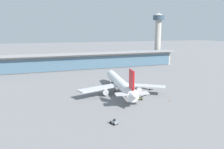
{
  "coord_description": "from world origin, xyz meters",
  "views": [
    {
      "loc": [
        -48.3,
        -105.67,
        34.19
      ],
      "look_at": [
        0.0,
        20.09,
        7.82
      ],
      "focal_mm": 35.33,
      "sensor_mm": 36.0,
      "label": 1
    }
  ],
  "objects_px": {
    "service_truck_under_wing_grey": "(114,122)",
    "safety_cone_alpha": "(125,103)",
    "service_truck_near_nose_olive": "(138,98)",
    "airliner_on_stand": "(120,84)",
    "safety_cone_bravo": "(170,100)",
    "control_tower": "(158,34)",
    "service_truck_mid_apron_white": "(147,86)"
  },
  "relations": [
    {
      "from": "service_truck_under_wing_grey",
      "to": "safety_cone_alpha",
      "type": "xyz_separation_m",
      "value": [
        14.05,
        20.47,
        -0.56
      ]
    },
    {
      "from": "service_truck_near_nose_olive",
      "to": "safety_cone_alpha",
      "type": "xyz_separation_m",
      "value": [
        -8.57,
        -2.98,
        -0.49
      ]
    },
    {
      "from": "safety_cone_alpha",
      "to": "service_truck_near_nose_olive",
      "type": "bearing_deg",
      "value": 19.2
    },
    {
      "from": "airliner_on_stand",
      "to": "service_truck_under_wing_grey",
      "type": "relative_size",
      "value": 19.59
    },
    {
      "from": "safety_cone_alpha",
      "to": "safety_cone_bravo",
      "type": "bearing_deg",
      "value": -11.4
    },
    {
      "from": "airliner_on_stand",
      "to": "control_tower",
      "type": "height_order",
      "value": "control_tower"
    },
    {
      "from": "service_truck_near_nose_olive",
      "to": "safety_cone_alpha",
      "type": "bearing_deg",
      "value": -160.8
    },
    {
      "from": "airliner_on_stand",
      "to": "safety_cone_alpha",
      "type": "bearing_deg",
      "value": -105.43
    },
    {
      "from": "airliner_on_stand",
      "to": "safety_cone_bravo",
      "type": "relative_size",
      "value": 90.92
    },
    {
      "from": "service_truck_mid_apron_white",
      "to": "service_truck_under_wing_grey",
      "type": "bearing_deg",
      "value": -132.93
    },
    {
      "from": "service_truck_mid_apron_white",
      "to": "safety_cone_bravo",
      "type": "xyz_separation_m",
      "value": [
        -1.56,
        -24.67,
        -1.39
      ]
    },
    {
      "from": "service_truck_mid_apron_white",
      "to": "safety_cone_bravo",
      "type": "bearing_deg",
      "value": -93.62
    },
    {
      "from": "service_truck_near_nose_olive",
      "to": "service_truck_mid_apron_white",
      "type": "bearing_deg",
      "value": 48.53
    },
    {
      "from": "service_truck_under_wing_grey",
      "to": "safety_cone_bravo",
      "type": "relative_size",
      "value": 4.64
    },
    {
      "from": "service_truck_mid_apron_white",
      "to": "safety_cone_bravo",
      "type": "relative_size",
      "value": 12.66
    },
    {
      "from": "safety_cone_alpha",
      "to": "safety_cone_bravo",
      "type": "distance_m",
      "value": 22.66
    },
    {
      "from": "airliner_on_stand",
      "to": "service_truck_mid_apron_white",
      "type": "xyz_separation_m",
      "value": [
        18.73,
        1.91,
        -3.65
      ]
    },
    {
      "from": "airliner_on_stand",
      "to": "service_truck_under_wing_grey",
      "type": "height_order",
      "value": "airliner_on_stand"
    },
    {
      "from": "service_truck_mid_apron_white",
      "to": "safety_cone_alpha",
      "type": "xyz_separation_m",
      "value": [
        -23.77,
        -20.19,
        -1.39
      ]
    },
    {
      "from": "service_truck_under_wing_grey",
      "to": "service_truck_near_nose_olive",
      "type": "bearing_deg",
      "value": 46.05
    },
    {
      "from": "airliner_on_stand",
      "to": "service_truck_under_wing_grey",
      "type": "distance_m",
      "value": 43.43
    },
    {
      "from": "service_truck_under_wing_grey",
      "to": "safety_cone_alpha",
      "type": "height_order",
      "value": "service_truck_under_wing_grey"
    },
    {
      "from": "service_truck_mid_apron_white",
      "to": "safety_cone_alpha",
      "type": "bearing_deg",
      "value": -139.66
    },
    {
      "from": "service_truck_near_nose_olive",
      "to": "safety_cone_bravo",
      "type": "distance_m",
      "value": 15.56
    },
    {
      "from": "airliner_on_stand",
      "to": "service_truck_near_nose_olive",
      "type": "height_order",
      "value": "airliner_on_stand"
    },
    {
      "from": "airliner_on_stand",
      "to": "control_tower",
      "type": "xyz_separation_m",
      "value": [
        85.46,
        96.81,
        26.67
      ]
    },
    {
      "from": "service_truck_under_wing_grey",
      "to": "safety_cone_alpha",
      "type": "bearing_deg",
      "value": 55.54
    },
    {
      "from": "service_truck_under_wing_grey",
      "to": "service_truck_mid_apron_white",
      "type": "height_order",
      "value": "service_truck_mid_apron_white"
    },
    {
      "from": "airliner_on_stand",
      "to": "service_truck_near_nose_olive",
      "type": "distance_m",
      "value": 16.34
    },
    {
      "from": "airliner_on_stand",
      "to": "safety_cone_alpha",
      "type": "xyz_separation_m",
      "value": [
        -5.04,
        -18.28,
        -5.04
      ]
    },
    {
      "from": "control_tower",
      "to": "safety_cone_alpha",
      "type": "height_order",
      "value": "control_tower"
    },
    {
      "from": "service_truck_under_wing_grey",
      "to": "airliner_on_stand",
      "type": "bearing_deg",
      "value": 63.77
    }
  ]
}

